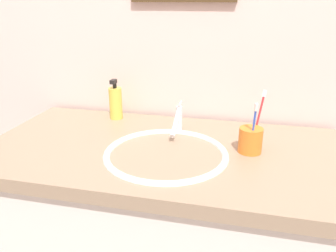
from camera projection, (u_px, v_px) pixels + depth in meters
The scene contains 8 objects.
tiled_wall_back at pixel (184, 36), 1.39m from camera, with size 2.46×0.04×2.40m, color beige.
vanity_counter at pixel (163, 245), 1.34m from camera, with size 1.26×0.65×0.86m.
sink_basin at pixel (166, 164), 1.14m from camera, with size 0.42×0.42×0.11m.
faucet at pixel (178, 120), 1.28m from camera, with size 0.02×0.17×0.11m.
toothbrush_cup at pixel (250, 140), 1.13m from camera, with size 0.08×0.08×0.09m, color orange.
toothbrush_red at pixel (259, 115), 1.14m from camera, with size 0.04×0.05×0.20m.
toothbrush_blue at pixel (254, 125), 1.09m from camera, with size 0.02×0.03×0.18m.
soap_dispenser at pixel (116, 103), 1.44m from camera, with size 0.06×0.06×0.17m.
Camera 1 is at (0.27, -1.05, 1.35)m, focal length 36.07 mm.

